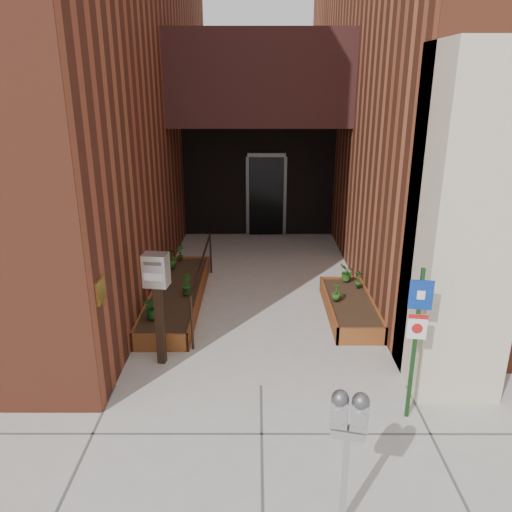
{
  "coord_description": "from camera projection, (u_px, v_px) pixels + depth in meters",
  "views": [
    {
      "loc": [
        -0.06,
        -5.87,
        3.93
      ],
      "look_at": [
        -0.07,
        1.8,
        1.26
      ],
      "focal_mm": 35.0,
      "sensor_mm": 36.0,
      "label": 1
    }
  ],
  "objects": [
    {
      "name": "ground",
      "position": [
        261.0,
        386.0,
        6.84
      ],
      "size": [
        80.0,
        80.0,
        0.0
      ],
      "primitive_type": "plane",
      "color": "#9E9991",
      "rests_on": "ground"
    },
    {
      "name": "architecture",
      "position": [
        251.0,
        35.0,
        11.71
      ],
      "size": [
        20.0,
        14.6,
        10.0
      ],
      "color": "brown",
      "rests_on": "ground"
    },
    {
      "name": "planter_left",
      "position": [
        177.0,
        297.0,
        9.34
      ],
      "size": [
        0.9,
        3.6,
        0.3
      ],
      "color": "brown",
      "rests_on": "ground"
    },
    {
      "name": "planter_right",
      "position": [
        350.0,
        308.0,
        8.87
      ],
      "size": [
        0.8,
        2.2,
        0.3
      ],
      "color": "brown",
      "rests_on": "ground"
    },
    {
      "name": "handrail",
      "position": [
        202.0,
        267.0,
        9.09
      ],
      "size": [
        0.04,
        3.34,
        0.9
      ],
      "color": "black",
      "rests_on": "ground"
    },
    {
      "name": "parking_meter",
      "position": [
        349.0,
        425.0,
        4.31
      ],
      "size": [
        0.34,
        0.19,
        1.47
      ],
      "color": "#9C9C9E",
      "rests_on": "ground"
    },
    {
      "name": "sign_post",
      "position": [
        417.0,
        329.0,
        5.81
      ],
      "size": [
        0.27,
        0.08,
        1.97
      ],
      "color": "#143816",
      "rests_on": "ground"
    },
    {
      "name": "payment_dropbox",
      "position": [
        157.0,
        286.0,
        7.01
      ],
      "size": [
        0.37,
        0.3,
        1.7
      ],
      "color": "black",
      "rests_on": "ground"
    },
    {
      "name": "shrub_left_a",
      "position": [
        153.0,
        306.0,
        8.1
      ],
      "size": [
        0.48,
        0.48,
        0.38
      ],
      "primitive_type": "imported",
      "rotation": [
        0.0,
        0.0,
        0.87
      ],
      "color": "#18571E",
      "rests_on": "planter_left"
    },
    {
      "name": "shrub_left_b",
      "position": [
        186.0,
        284.0,
        9.0
      ],
      "size": [
        0.27,
        0.27,
        0.37
      ],
      "primitive_type": "imported",
      "rotation": [
        0.0,
        0.0,
        1.99
      ],
      "color": "#1D5017",
      "rests_on": "planter_left"
    },
    {
      "name": "shrub_left_c",
      "position": [
        171.0,
        258.0,
        10.29
      ],
      "size": [
        0.31,
        0.31,
        0.41
      ],
      "primitive_type": "imported",
      "rotation": [
        0.0,
        0.0,
        3.63
      ],
      "color": "#215618",
      "rests_on": "planter_left"
    },
    {
      "name": "shrub_left_d",
      "position": [
        180.0,
        252.0,
        10.74
      ],
      "size": [
        0.25,
        0.25,
        0.34
      ],
      "primitive_type": "imported",
      "rotation": [
        0.0,
        0.0,
        5.51
      ],
      "color": "#1A5017",
      "rests_on": "planter_left"
    },
    {
      "name": "shrub_right_a",
      "position": [
        337.0,
        292.0,
        8.76
      ],
      "size": [
        0.17,
        0.17,
        0.29
      ],
      "primitive_type": "imported",
      "rotation": [
        0.0,
        0.0,
        1.61
      ],
      "color": "#275719",
      "rests_on": "planter_right"
    },
    {
      "name": "shrub_right_b",
      "position": [
        359.0,
        279.0,
        9.29
      ],
      "size": [
        0.22,
        0.22,
        0.35
      ],
      "primitive_type": "imported",
      "rotation": [
        0.0,
        0.0,
        2.91
      ],
      "color": "#1F5D1A",
      "rests_on": "planter_right"
    },
    {
      "name": "shrub_right_c",
      "position": [
        347.0,
        272.0,
        9.61
      ],
      "size": [
        0.33,
        0.33,
        0.33
      ],
      "primitive_type": "imported",
      "rotation": [
        0.0,
        0.0,
        4.59
      ],
      "color": "#28621C",
      "rests_on": "planter_right"
    }
  ]
}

